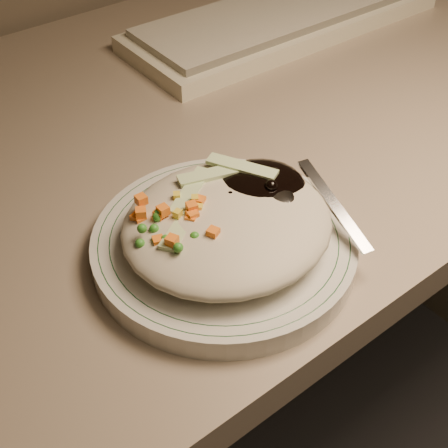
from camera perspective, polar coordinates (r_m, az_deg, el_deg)
desk at (r=0.88m, az=-4.74°, el=-2.16°), size 1.40×0.70×0.74m
plate at (r=0.57m, az=-0.00°, el=-1.94°), size 0.24×0.24×0.02m
plate_rim at (r=0.57m, az=-0.00°, el=-1.21°), size 0.23×0.23×0.00m
meal at (r=0.55m, az=0.40°, el=0.58°), size 0.20×0.19×0.05m
keyboard at (r=0.98m, az=5.53°, el=18.24°), size 0.49×0.18×0.03m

